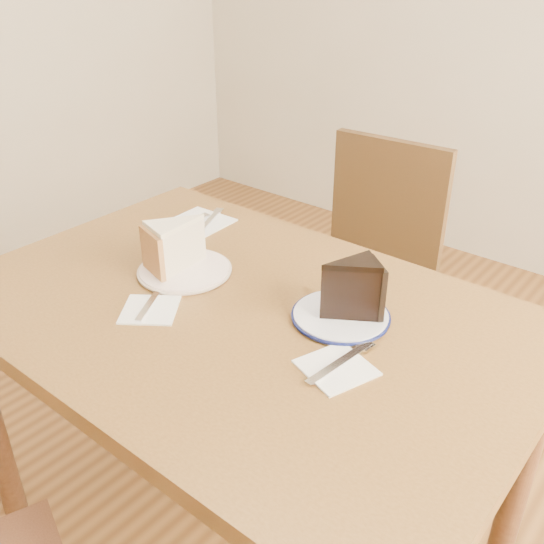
# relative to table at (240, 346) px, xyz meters

# --- Properties ---
(table) EXTENTS (1.20, 0.80, 0.75)m
(table) POSITION_rel_table_xyz_m (0.00, 0.00, 0.00)
(table) COLOR #472D13
(table) RESTS_ON ground
(chair_far) EXTENTS (0.47, 0.47, 0.90)m
(chair_far) POSITION_rel_table_xyz_m (-0.10, 0.67, -0.15)
(chair_far) COLOR black
(chair_far) RESTS_ON ground
(plate_cream) EXTENTS (0.20, 0.20, 0.01)m
(plate_cream) POSITION_rel_table_xyz_m (-0.19, 0.03, 0.10)
(plate_cream) COLOR white
(plate_cream) RESTS_ON table
(plate_navy) EXTENTS (0.19, 0.19, 0.01)m
(plate_navy) POSITION_rel_table_xyz_m (0.19, 0.10, 0.10)
(plate_navy) COLOR white
(plate_navy) RESTS_ON table
(carrot_cake) EXTENTS (0.12, 0.15, 0.10)m
(carrot_cake) POSITION_rel_table_xyz_m (-0.21, 0.04, 0.16)
(carrot_cake) COLOR beige
(carrot_cake) RESTS_ON plate_cream
(chocolate_cake) EXTENTS (0.13, 0.13, 0.11)m
(chocolate_cake) POSITION_rel_table_xyz_m (0.20, 0.10, 0.16)
(chocolate_cake) COLOR black
(chocolate_cake) RESTS_ON plate_navy
(napkin_cream) EXTENTS (0.15, 0.15, 0.00)m
(napkin_cream) POSITION_rel_table_xyz_m (-0.13, -0.12, 0.10)
(napkin_cream) COLOR white
(napkin_cream) RESTS_ON table
(napkin_navy) EXTENTS (0.15, 0.15, 0.00)m
(napkin_navy) POSITION_rel_table_xyz_m (0.27, -0.04, 0.10)
(napkin_navy) COLOR white
(napkin_navy) RESTS_ON table
(napkin_spare) EXTENTS (0.15, 0.15, 0.00)m
(napkin_spare) POSITION_rel_table_xyz_m (-0.36, 0.24, 0.10)
(napkin_spare) COLOR white
(napkin_spare) RESTS_ON table
(fork_cream) EXTENTS (0.08, 0.13, 0.00)m
(fork_cream) POSITION_rel_table_xyz_m (-0.15, -0.11, 0.10)
(fork_cream) COLOR white
(fork_cream) RESTS_ON napkin_cream
(knife_navy) EXTENTS (0.04, 0.17, 0.00)m
(knife_navy) POSITION_rel_table_xyz_m (0.27, -0.03, 0.10)
(knife_navy) COLOR white
(knife_navy) RESTS_ON napkin_navy
(fork_spare) EXTENTS (0.07, 0.13, 0.00)m
(fork_spare) POSITION_rel_table_xyz_m (-0.35, 0.28, 0.10)
(fork_spare) COLOR white
(fork_spare) RESTS_ON napkin_spare
(knife_spare) EXTENTS (0.03, 0.16, 0.00)m
(knife_spare) POSITION_rel_table_xyz_m (-0.39, 0.21, 0.10)
(knife_spare) COLOR silver
(knife_spare) RESTS_ON napkin_spare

